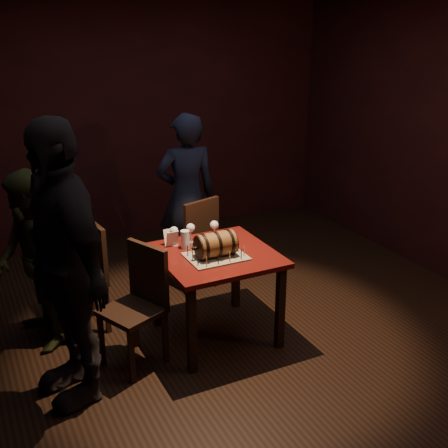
% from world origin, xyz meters
% --- Properties ---
extents(room_shell, '(5.04, 5.04, 2.80)m').
position_xyz_m(room_shell, '(0.00, 0.00, 1.40)').
color(room_shell, black).
rests_on(room_shell, ground).
extents(pub_table, '(0.90, 0.90, 0.75)m').
position_xyz_m(pub_table, '(-0.07, -0.03, 0.64)').
color(pub_table, '#430C0B').
rests_on(pub_table, ground).
extents(cake_board, '(0.45, 0.35, 0.01)m').
position_xyz_m(cake_board, '(-0.10, -0.10, 0.76)').
color(cake_board, gray).
rests_on(cake_board, pub_table).
extents(barrel_cake, '(0.36, 0.21, 0.21)m').
position_xyz_m(barrel_cake, '(-0.10, -0.10, 0.86)').
color(barrel_cake, brown).
rests_on(barrel_cake, cake_board).
extents(birthday_candles, '(0.40, 0.30, 0.09)m').
position_xyz_m(birthday_candles, '(-0.10, -0.10, 0.80)').
color(birthday_candles, '#D3BC7E').
rests_on(birthday_candles, cake_board).
extents(wine_glass_left, '(0.07, 0.07, 0.16)m').
position_xyz_m(wine_glass_left, '(-0.30, 0.27, 0.87)').
color(wine_glass_left, silver).
rests_on(wine_glass_left, pub_table).
extents(wine_glass_mid, '(0.07, 0.07, 0.16)m').
position_xyz_m(wine_glass_mid, '(-0.15, 0.28, 0.87)').
color(wine_glass_mid, silver).
rests_on(wine_glass_mid, pub_table).
extents(wine_glass_right, '(0.07, 0.07, 0.16)m').
position_xyz_m(wine_glass_right, '(0.05, 0.25, 0.87)').
color(wine_glass_right, silver).
rests_on(wine_glass_right, pub_table).
extents(pint_of_ale, '(0.07, 0.07, 0.15)m').
position_xyz_m(pint_of_ale, '(-0.25, 0.17, 0.82)').
color(pint_of_ale, silver).
rests_on(pint_of_ale, pub_table).
extents(menu_card, '(0.10, 0.05, 0.13)m').
position_xyz_m(menu_card, '(-0.33, 0.27, 0.81)').
color(menu_card, white).
rests_on(menu_card, pub_table).
extents(chair_back, '(0.50, 0.50, 0.93)m').
position_xyz_m(chair_back, '(0.13, 0.84, 0.52)').
color(chair_back, black).
rests_on(chair_back, ground).
extents(chair_left_rear, '(0.44, 0.44, 0.93)m').
position_xyz_m(chair_left_rear, '(-0.97, 0.58, 0.52)').
color(chair_left_rear, black).
rests_on(chair_left_rear, ground).
extents(chair_left_front, '(0.53, 0.53, 0.93)m').
position_xyz_m(chair_left_front, '(-0.73, -0.08, 0.52)').
color(chair_left_front, black).
rests_on(chair_left_front, ground).
extents(person_back, '(0.65, 0.47, 1.65)m').
position_xyz_m(person_back, '(0.22, 1.24, 0.83)').
color(person_back, black).
rests_on(person_back, ground).
extents(person_left_rear, '(0.62, 0.76, 1.44)m').
position_xyz_m(person_left_rear, '(-1.39, 0.50, 0.72)').
color(person_left_rear, '#32381C').
rests_on(person_left_rear, ground).
extents(person_left_front, '(0.66, 1.21, 1.96)m').
position_xyz_m(person_left_front, '(-1.27, -0.25, 0.98)').
color(person_left_front, black).
rests_on(person_left_front, ground).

